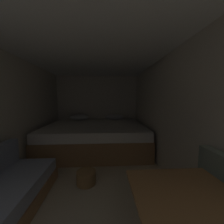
% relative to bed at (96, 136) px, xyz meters
% --- Properties ---
extents(ground_plane, '(6.71, 6.71, 0.00)m').
position_rel_bed_xyz_m(ground_plane, '(0.00, -1.37, -0.34)').
color(ground_plane, beige).
extents(wall_back, '(2.75, 0.05, 2.12)m').
position_rel_bed_xyz_m(wall_back, '(0.00, 1.01, 0.71)').
color(wall_back, beige).
rests_on(wall_back, ground).
extents(wall_left, '(0.05, 4.71, 2.12)m').
position_rel_bed_xyz_m(wall_left, '(-1.35, -1.37, 0.71)').
color(wall_left, beige).
rests_on(wall_left, ground).
extents(wall_right, '(0.05, 4.71, 2.12)m').
position_rel_bed_xyz_m(wall_right, '(1.35, -1.37, 0.71)').
color(wall_right, beige).
rests_on(wall_right, ground).
extents(ceiling_slab, '(2.75, 4.71, 0.05)m').
position_rel_bed_xyz_m(ceiling_slab, '(0.00, -1.37, 1.80)').
color(ceiling_slab, white).
rests_on(ceiling_slab, wall_left).
extents(bed, '(2.53, 1.90, 0.86)m').
position_rel_bed_xyz_m(bed, '(0.00, 0.00, 0.00)').
color(bed, '#9E7247').
rests_on(bed, ground).
extents(dinette_table, '(0.71, 0.71, 0.72)m').
position_rel_bed_xyz_m(dinette_table, '(0.79, -2.72, 0.28)').
color(dinette_table, olive).
rests_on(dinette_table, ground).
extents(wicker_basket, '(0.31, 0.31, 0.20)m').
position_rel_bed_xyz_m(wicker_basket, '(-0.05, -1.47, -0.25)').
color(wicker_basket, olive).
rests_on(wicker_basket, ground).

